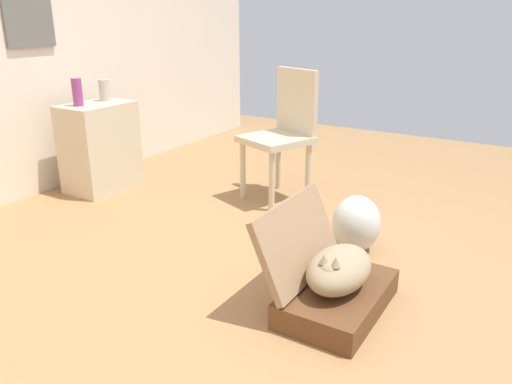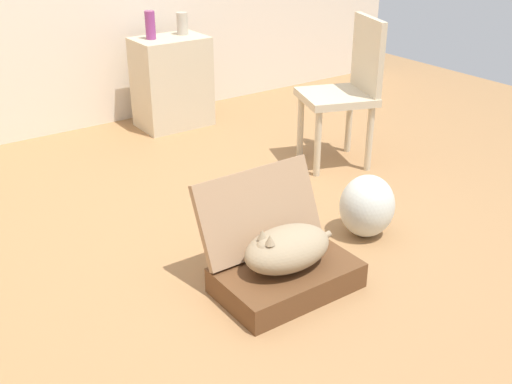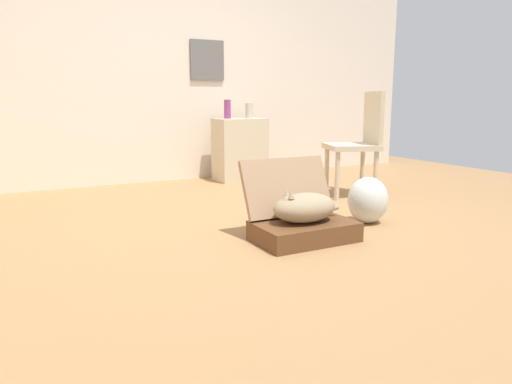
% 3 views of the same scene
% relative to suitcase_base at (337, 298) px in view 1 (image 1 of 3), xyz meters
% --- Properties ---
extents(ground_plane, '(7.68, 7.68, 0.00)m').
position_rel_suitcase_base_xyz_m(ground_plane, '(0.07, 0.51, -0.06)').
color(ground_plane, '#9E7247').
rests_on(ground_plane, ground).
extents(suitcase_base, '(0.65, 0.41, 0.13)m').
position_rel_suitcase_base_xyz_m(suitcase_base, '(0.00, 0.00, 0.00)').
color(suitcase_base, brown).
rests_on(suitcase_base, ground).
extents(suitcase_lid, '(0.65, 0.20, 0.39)m').
position_rel_suitcase_base_xyz_m(suitcase_lid, '(0.00, 0.22, 0.26)').
color(suitcase_lid, '#9B7756').
rests_on(suitcase_lid, suitcase_base).
extents(cat, '(0.52, 0.28, 0.22)m').
position_rel_suitcase_base_xyz_m(cat, '(-0.00, 0.00, 0.16)').
color(cat, '#998466').
rests_on(cat, suitcase_base).
extents(plastic_bag_white, '(0.30, 0.29, 0.35)m').
position_rel_suitcase_base_xyz_m(plastic_bag_white, '(0.67, 0.17, 0.11)').
color(plastic_bag_white, silver).
rests_on(plastic_bag_white, ground).
extents(side_table, '(0.55, 0.38, 0.70)m').
position_rel_suitcase_base_xyz_m(side_table, '(0.67, 2.36, 0.29)').
color(side_table, beige).
rests_on(side_table, ground).
extents(vase_tall, '(0.08, 0.08, 0.21)m').
position_rel_suitcase_base_xyz_m(vase_tall, '(0.54, 2.39, 0.74)').
color(vase_tall, '#8C387A').
rests_on(vase_tall, side_table).
extents(vase_short, '(0.09, 0.09, 0.17)m').
position_rel_suitcase_base_xyz_m(vase_short, '(0.81, 2.40, 0.72)').
color(vase_short, '#B7AD99').
rests_on(vase_short, side_table).
extents(chair, '(0.58, 0.56, 0.98)m').
position_rel_suitcase_base_xyz_m(chair, '(1.27, 1.00, 0.47)').
color(chair, beige).
rests_on(chair, ground).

